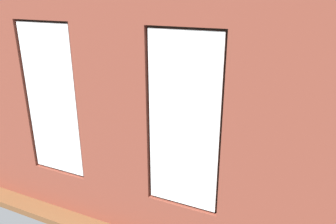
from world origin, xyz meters
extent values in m
cube|color=brown|center=(0.00, 0.00, -0.05)|extent=(6.63, 5.46, 0.10)
cube|color=brown|center=(-2.23, 2.35, 1.71)|extent=(1.57, 0.16, 3.42)
cube|color=brown|center=(0.00, 2.35, 1.71)|extent=(1.04, 0.16, 3.42)
cube|color=brown|center=(-0.98, 2.35, 0.32)|extent=(0.92, 0.16, 0.64)
cube|color=white|center=(-0.98, 2.39, 1.74)|extent=(0.86, 0.03, 2.14)
cube|color=#38281E|center=(-0.98, 2.33, 1.74)|extent=(0.92, 0.04, 2.20)
cube|color=brown|center=(0.98, 2.35, 0.32)|extent=(0.92, 0.16, 0.64)
cube|color=white|center=(0.98, 2.39, 1.74)|extent=(0.86, 0.03, 2.14)
cube|color=#38281E|center=(0.98, 2.33, 1.74)|extent=(0.92, 0.04, 2.20)
cube|color=tan|center=(0.00, 2.25, 0.61)|extent=(3.09, 0.24, 0.06)
cube|color=black|center=(0.00, 2.26, 2.16)|extent=(0.47, 0.03, 0.62)
cube|color=#A33875|center=(0.00, 2.24, 2.16)|extent=(0.41, 0.01, 0.56)
cube|color=white|center=(2.97, 0.20, 1.71)|extent=(0.10, 4.46, 3.42)
cube|color=black|center=(0.19, 1.65, 0.21)|extent=(1.88, 0.85, 0.42)
cube|color=black|center=(0.19, 1.97, 0.61)|extent=(1.88, 0.24, 0.38)
cube|color=black|center=(-0.64, 1.65, 0.52)|extent=(0.22, 0.85, 0.24)
cube|color=black|center=(1.02, 1.65, 0.52)|extent=(0.22, 0.85, 0.24)
cube|color=black|center=(-0.17, 1.61, 0.48)|extent=(0.66, 0.65, 0.12)
cube|color=black|center=(0.55, 1.61, 0.48)|extent=(0.66, 0.65, 0.12)
cube|color=black|center=(-2.27, -0.11, 0.21)|extent=(0.99, 1.85, 0.42)
cube|color=black|center=(-2.59, -0.13, 0.61)|extent=(0.38, 1.80, 0.38)
cube|color=black|center=(-2.20, -0.89, 0.52)|extent=(0.86, 0.29, 0.24)
cube|color=black|center=(-2.33, 0.67, 0.52)|extent=(0.86, 0.29, 0.24)
cube|color=black|center=(-2.20, -0.44, 0.48)|extent=(0.69, 0.67, 0.12)
cube|color=black|center=(-2.25, 0.23, 0.48)|extent=(0.69, 0.67, 0.12)
cube|color=tan|center=(0.43, -0.20, 0.39)|extent=(1.56, 0.71, 0.04)
cube|color=tan|center=(-0.29, -0.49, 0.18)|extent=(0.07, 0.07, 0.37)
cube|color=tan|center=(1.14, -0.49, 0.18)|extent=(0.07, 0.07, 0.37)
cube|color=tan|center=(-0.29, 0.10, 0.18)|extent=(0.07, 0.07, 0.37)
cube|color=tan|center=(1.14, 0.10, 0.18)|extent=(0.07, 0.07, 0.37)
cylinder|color=#B23D38|center=(0.31, -0.09, 0.46)|extent=(0.08, 0.08, 0.10)
cylinder|color=beige|center=(0.00, -0.32, 0.45)|extent=(0.10, 0.10, 0.08)
sphere|color=#286B2D|center=(0.00, -0.32, 0.54)|extent=(0.12, 0.12, 0.12)
cube|color=#B2B2B7|center=(0.43, -0.20, 0.42)|extent=(0.17, 0.12, 0.02)
cube|color=black|center=(0.62, -0.28, 0.42)|extent=(0.06, 0.17, 0.02)
cube|color=#59595B|center=(0.89, -0.09, 0.42)|extent=(0.17, 0.13, 0.02)
cube|color=black|center=(2.67, 0.10, 0.28)|extent=(0.95, 0.42, 0.56)
cube|color=black|center=(2.67, 0.10, 0.59)|extent=(0.44, 0.20, 0.05)
cube|color=black|center=(2.67, 0.10, 0.64)|extent=(0.06, 0.04, 0.06)
cube|color=black|center=(2.67, 0.10, 0.98)|extent=(1.00, 0.04, 0.61)
cube|color=black|center=(2.67, 0.07, 0.98)|extent=(0.95, 0.01, 0.56)
cylinder|color=olive|center=(0.11, -1.55, 0.14)|extent=(0.54, 0.54, 0.28)
ellipsoid|color=silver|center=(0.11, -1.55, 0.49)|extent=(1.20, 1.20, 0.48)
ellipsoid|color=navy|center=(0.20, -1.55, 0.61)|extent=(0.44, 0.44, 0.18)
cylinder|color=beige|center=(1.76, 1.80, 0.15)|extent=(0.27, 0.27, 0.29)
cylinder|color=brown|center=(1.76, 1.80, 0.57)|extent=(0.05, 0.05, 0.56)
cone|color=#337F38|center=(1.96, 1.83, 1.13)|extent=(0.56, 0.25, 0.65)
cone|color=#337F38|center=(1.94, 2.01, 1.06)|extent=(0.54, 0.61, 0.54)
cone|color=#337F38|center=(1.73, 2.07, 1.06)|extent=(0.23, 0.66, 0.54)
cone|color=#337F38|center=(1.57, 1.89, 1.12)|extent=(0.57, 0.38, 0.64)
cone|color=#337F38|center=(1.59, 1.72, 1.14)|extent=(0.54, 0.36, 0.66)
cone|color=#337F38|center=(1.68, 1.58, 1.11)|extent=(0.35, 0.60, 0.62)
cone|color=#337F38|center=(1.91, 1.67, 1.14)|extent=(0.50, 0.47, 0.66)
cylinder|color=#9E5638|center=(-1.20, 1.65, 0.20)|extent=(0.36, 0.36, 0.40)
cylinder|color=brown|center=(-1.20, 1.65, 0.57)|extent=(0.06, 0.06, 0.35)
cone|color=#1E5B28|center=(-1.02, 1.65, 0.94)|extent=(0.44, 0.11, 0.46)
cone|color=#1E5B28|center=(-1.06, 1.80, 0.91)|extent=(0.41, 0.42, 0.41)
cone|color=#1E5B28|center=(-1.26, 1.82, 0.94)|extent=(0.22, 0.44, 0.47)
cone|color=#1E5B28|center=(-1.35, 1.75, 0.94)|extent=(0.42, 0.34, 0.46)
cone|color=#1E5B28|center=(-1.32, 1.57, 0.97)|extent=(0.37, 0.30, 0.51)
cone|color=#1E5B28|center=(-1.22, 1.47, 0.94)|extent=(0.15, 0.45, 0.46)
cone|color=#1E5B28|center=(-1.10, 1.52, 0.95)|extent=(0.35, 0.38, 0.48)
cylinder|color=brown|center=(2.12, 1.02, 0.14)|extent=(0.26, 0.26, 0.29)
cylinder|color=brown|center=(2.12, 1.02, 0.34)|extent=(0.04, 0.04, 0.10)
ellipsoid|color=#286B2D|center=(2.12, 1.02, 0.56)|extent=(0.44, 0.44, 0.33)
cylinder|color=#9E5638|center=(-0.69, -0.69, 0.09)|extent=(0.16, 0.16, 0.19)
cylinder|color=brown|center=(-0.69, -0.69, 0.26)|extent=(0.02, 0.02, 0.15)
ellipsoid|color=#337F38|center=(-0.69, -0.69, 0.43)|extent=(0.26, 0.26, 0.20)
cylinder|color=#47423D|center=(2.37, -1.68, 0.15)|extent=(0.32, 0.32, 0.30)
cylinder|color=brown|center=(2.37, -1.68, 0.45)|extent=(0.06, 0.06, 0.30)
cone|color=#337F38|center=(2.60, -1.71, 0.88)|extent=(0.59, 0.22, 0.66)
cone|color=#337F38|center=(2.40, -1.48, 0.90)|extent=(0.24, 0.54, 0.69)
cone|color=#337F38|center=(2.22, -1.54, 0.91)|extent=(0.47, 0.46, 0.70)
cone|color=#337F38|center=(2.17, -1.78, 0.89)|extent=(0.56, 0.40, 0.67)
cone|color=#337F38|center=(2.46, -1.89, 0.89)|extent=(0.36, 0.58, 0.67)
cylinder|color=#9E5638|center=(-2.47, -1.73, 0.19)|extent=(0.38, 0.38, 0.38)
cylinder|color=brown|center=(-2.47, -1.73, 0.43)|extent=(0.06, 0.06, 0.12)
ellipsoid|color=#286B2D|center=(-2.47, -1.73, 0.90)|extent=(0.89, 0.89, 0.81)
camera|label=1|loc=(-2.27, 5.61, 3.18)|focal=35.00mm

